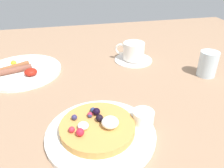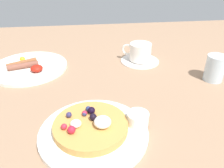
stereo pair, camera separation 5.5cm
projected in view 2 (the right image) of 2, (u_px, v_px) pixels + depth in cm
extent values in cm
cube|color=#9B785C|center=(110.00, 101.00, 67.41)|extent=(176.37, 155.28, 3.00)
cylinder|color=white|center=(94.00, 133.00, 52.49)|extent=(25.37, 25.37, 1.16)
cylinder|color=#D09247|center=(91.00, 126.00, 52.30)|extent=(17.41, 17.41, 1.78)
sphere|color=#C82B3C|center=(64.00, 127.00, 49.73)|extent=(1.39, 1.39, 1.39)
sphere|color=black|center=(91.00, 110.00, 54.46)|extent=(1.80, 1.80, 1.80)
sphere|color=navy|center=(84.00, 114.00, 53.82)|extent=(1.10, 1.10, 1.10)
sphere|color=navy|center=(88.00, 109.00, 55.44)|extent=(1.33, 1.33, 1.33)
sphere|color=black|center=(93.00, 117.00, 52.37)|extent=(1.71, 1.71, 1.71)
sphere|color=red|center=(71.00, 130.00, 48.56)|extent=(1.78, 1.78, 1.78)
sphere|color=#C02743|center=(85.00, 113.00, 54.00)|extent=(1.27, 1.27, 1.27)
sphere|color=navy|center=(69.00, 115.00, 53.35)|extent=(1.36, 1.36, 1.36)
ellipsoid|color=white|center=(76.00, 124.00, 50.52)|extent=(2.53, 2.53, 1.52)
ellipsoid|color=white|center=(103.00, 122.00, 50.36)|extent=(3.91, 3.91, 2.34)
cylinder|color=white|center=(138.00, 119.00, 53.62)|extent=(5.22, 5.22, 3.05)
cylinder|color=maroon|center=(138.00, 117.00, 53.31)|extent=(4.28, 4.28, 0.37)
cylinder|color=white|center=(29.00, 67.00, 82.36)|extent=(27.42, 27.42, 1.13)
cylinder|color=brown|center=(23.00, 66.00, 79.86)|extent=(10.58, 4.88, 2.01)
cylinder|color=brown|center=(22.00, 63.00, 81.60)|extent=(10.18, 6.62, 2.01)
ellipsoid|color=white|center=(23.00, 60.00, 85.50)|extent=(6.71, 5.70, 0.60)
sphere|color=yellow|center=(22.00, 59.00, 85.25)|extent=(2.00, 2.00, 2.00)
ellipsoid|color=#AE1F12|center=(37.00, 68.00, 77.70)|extent=(4.15, 4.15, 2.28)
cylinder|color=white|center=(140.00, 60.00, 87.92)|extent=(14.69, 14.69, 0.78)
cylinder|color=white|center=(140.00, 52.00, 86.09)|extent=(8.19, 8.19, 6.49)
torus|color=white|center=(127.00, 50.00, 87.17)|extent=(4.39, 2.49, 4.43)
cylinder|color=brown|center=(141.00, 47.00, 85.04)|extent=(6.96, 6.96, 0.52)
cylinder|color=silver|center=(215.00, 68.00, 73.31)|extent=(6.22, 6.22, 8.61)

